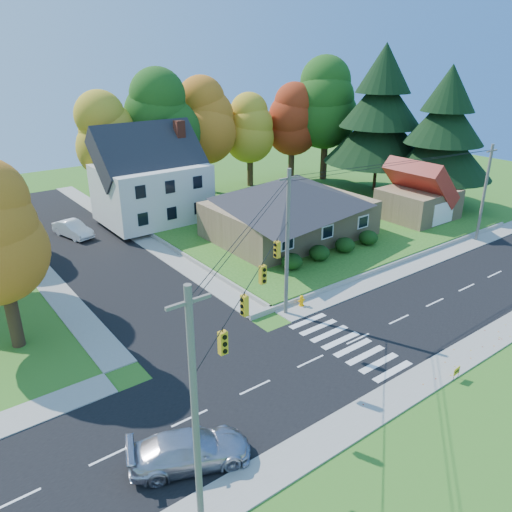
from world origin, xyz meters
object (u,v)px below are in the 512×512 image
at_px(silver_sedan, 190,450).
at_px(fire_hydrant, 302,301).
at_px(ranch_house, 290,206).
at_px(white_car, 73,229).

height_order(silver_sedan, fire_hydrant, silver_sedan).
height_order(ranch_house, white_car, ranch_house).
height_order(ranch_house, fire_hydrant, ranch_house).
relative_size(ranch_house, silver_sedan, 2.78).
bearing_deg(white_car, silver_sedan, -114.45).
height_order(silver_sedan, white_car, white_car).
height_order(ranch_house, silver_sedan, ranch_house).
relative_size(white_car, fire_hydrant, 5.43).
xyz_separation_m(silver_sedan, white_car, (5.37, 31.48, 0.01)).
xyz_separation_m(ranch_house, fire_hydrant, (-7.96, -10.70, -2.85)).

